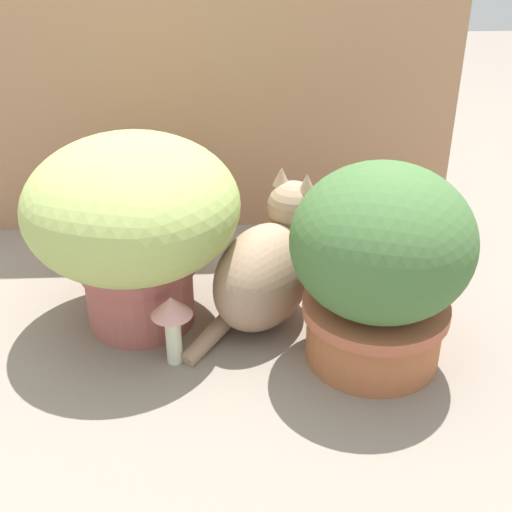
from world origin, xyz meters
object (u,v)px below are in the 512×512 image
Objects in this scene: grass_planter at (133,219)px; cat at (268,269)px; mushroom_ornament_pink at (172,316)px; leafy_planter at (380,263)px.

grass_planter is 0.29m from cat.
mushroom_ornament_pink is (-0.19, -0.14, -0.02)m from cat.
leafy_planter is 0.40m from mushroom_ornament_pink.
cat is at bearing -1.69° from grass_planter.
mushroom_ornament_pink is at bearing -143.60° from cat.
mushroom_ornament_pink is at bearing -62.37° from grass_planter.
leafy_planter is 0.26m from cat.
cat is (0.27, -0.01, -0.12)m from grass_planter.
grass_planter is 1.33× the size of cat.
leafy_planter reaches higher than cat.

